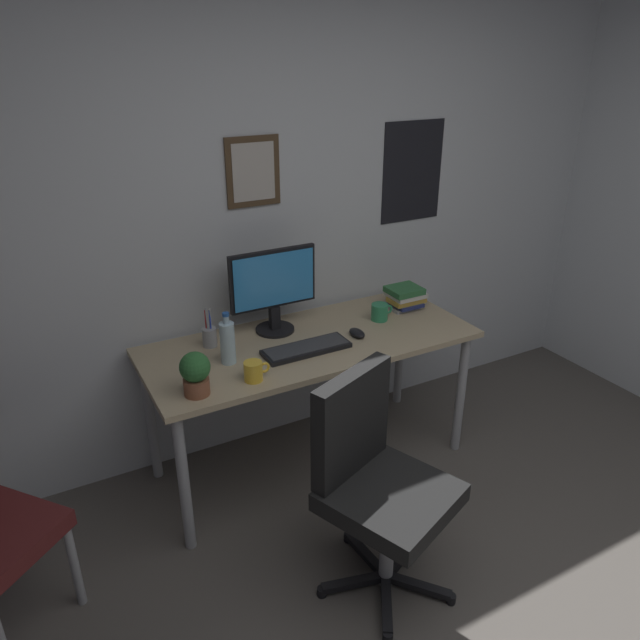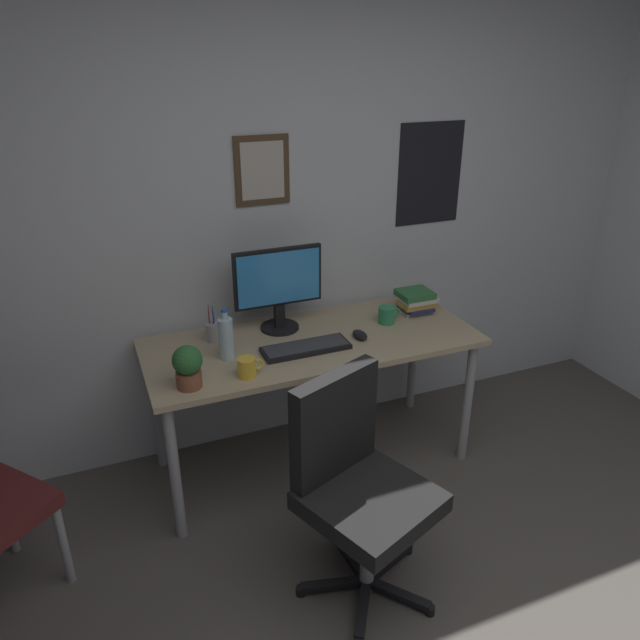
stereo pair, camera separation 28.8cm
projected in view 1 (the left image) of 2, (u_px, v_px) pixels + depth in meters
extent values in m
cube|color=silver|center=(287.00, 211.00, 3.17)|extent=(4.40, 0.08, 2.60)
cube|color=#4C3823|center=(253.00, 172.00, 2.95)|extent=(0.28, 0.02, 0.34)
cube|color=beige|center=(254.00, 172.00, 2.94)|extent=(0.22, 0.00, 0.28)
cube|color=black|center=(412.00, 172.00, 3.41)|extent=(0.40, 0.01, 0.56)
cube|color=tan|center=(311.00, 343.00, 3.03)|extent=(1.67, 0.69, 0.03)
cylinder|color=#9EA0A5|center=(184.00, 483.00, 2.62)|extent=(0.05, 0.05, 0.72)
cylinder|color=#9EA0A5|center=(461.00, 394.00, 3.29)|extent=(0.05, 0.05, 0.72)
cylinder|color=#9EA0A5|center=(151.00, 418.00, 3.07)|extent=(0.05, 0.05, 0.72)
cylinder|color=#9EA0A5|center=(400.00, 351.00, 3.75)|extent=(0.05, 0.05, 0.72)
cube|color=black|center=(390.00, 497.00, 2.39)|extent=(0.60, 0.60, 0.08)
cube|color=black|center=(351.00, 423.00, 2.39)|extent=(0.42, 0.22, 0.45)
cylinder|color=#9EA0A5|center=(387.00, 545.00, 2.49)|extent=(0.08, 0.08, 0.42)
cube|color=black|center=(403.00, 556.00, 2.66)|extent=(0.28, 0.14, 0.03)
cylinder|color=black|center=(420.00, 541.00, 2.76)|extent=(0.05, 0.05, 0.04)
cube|color=black|center=(366.00, 554.00, 2.67)|extent=(0.06, 0.28, 0.03)
cylinder|color=black|center=(348.00, 537.00, 2.78)|extent=(0.05, 0.05, 0.04)
cube|color=black|center=(354.00, 582.00, 2.53)|extent=(0.28, 0.11, 0.03)
cylinder|color=black|center=(322.00, 592.00, 2.51)|extent=(0.05, 0.05, 0.04)
cube|color=black|center=(387.00, 603.00, 2.44)|extent=(0.18, 0.26, 0.03)
cylinder|color=black|center=(388.00, 637.00, 2.31)|extent=(0.05, 0.05, 0.04)
cube|color=black|center=(418.00, 586.00, 2.52)|extent=(0.21, 0.24, 0.03)
cylinder|color=black|center=(451.00, 599.00, 2.47)|extent=(0.05, 0.05, 0.04)
cylinder|color=#9EA0A5|center=(75.00, 566.00, 2.40)|extent=(0.05, 0.05, 0.41)
cylinder|color=#9EA0A5|center=(7.00, 540.00, 2.52)|extent=(0.05, 0.05, 0.41)
cylinder|color=black|center=(275.00, 329.00, 3.12)|extent=(0.20, 0.20, 0.01)
cube|color=black|center=(275.00, 317.00, 3.09)|extent=(0.05, 0.04, 0.12)
cube|color=black|center=(273.00, 279.00, 3.01)|extent=(0.46, 0.02, 0.30)
cube|color=#338CD8|center=(274.00, 280.00, 2.99)|extent=(0.43, 0.00, 0.27)
cube|color=black|center=(306.00, 349.00, 2.91)|extent=(0.43, 0.15, 0.02)
cube|color=#38383A|center=(306.00, 346.00, 2.90)|extent=(0.41, 0.13, 0.00)
ellipsoid|color=black|center=(357.00, 333.00, 3.05)|extent=(0.06, 0.11, 0.04)
cylinder|color=silver|center=(228.00, 343.00, 2.77)|extent=(0.07, 0.07, 0.20)
cylinder|color=silver|center=(226.00, 319.00, 2.72)|extent=(0.03, 0.03, 0.04)
cylinder|color=#2659B2|center=(226.00, 314.00, 2.71)|extent=(0.03, 0.03, 0.01)
cylinder|color=#2D8C59|center=(380.00, 312.00, 3.23)|extent=(0.09, 0.09, 0.09)
torus|color=#2D8C59|center=(388.00, 309.00, 3.25)|extent=(0.05, 0.01, 0.05)
cylinder|color=yellow|center=(253.00, 371.00, 2.64)|extent=(0.08, 0.08, 0.09)
torus|color=yellow|center=(264.00, 368.00, 2.66)|extent=(0.05, 0.01, 0.05)
cylinder|color=brown|center=(197.00, 386.00, 2.54)|extent=(0.11, 0.11, 0.07)
sphere|color=#2D6B33|center=(195.00, 367.00, 2.50)|extent=(0.13, 0.13, 0.13)
ellipsoid|color=#287A38|center=(186.00, 366.00, 2.51)|extent=(0.07, 0.08, 0.02)
ellipsoid|color=#287A38|center=(200.00, 360.00, 2.53)|extent=(0.07, 0.08, 0.02)
ellipsoid|color=#287A38|center=(191.00, 369.00, 2.46)|extent=(0.08, 0.07, 0.02)
cylinder|color=#9EA0A5|center=(210.00, 337.00, 2.94)|extent=(0.07, 0.07, 0.09)
cylinder|color=#263FBF|center=(210.00, 323.00, 2.91)|extent=(0.01, 0.01, 0.13)
cylinder|color=red|center=(206.00, 322.00, 2.91)|extent=(0.01, 0.01, 0.13)
cylinder|color=black|center=(210.00, 322.00, 2.91)|extent=(0.01, 0.01, 0.13)
cylinder|color=#9EA0A5|center=(210.00, 322.00, 2.91)|extent=(0.01, 0.03, 0.14)
cylinder|color=#9EA0A5|center=(207.00, 322.00, 2.90)|extent=(0.01, 0.02, 0.14)
cube|color=gray|center=(401.00, 306.00, 3.40)|extent=(0.16, 0.16, 0.02)
cube|color=navy|center=(405.00, 303.00, 3.38)|extent=(0.15, 0.15, 0.02)
cube|color=gold|center=(406.00, 300.00, 3.37)|extent=(0.19, 0.13, 0.03)
cube|color=silver|center=(406.00, 294.00, 3.37)|extent=(0.19, 0.17, 0.03)
cube|color=#33723F|center=(404.00, 290.00, 3.34)|extent=(0.18, 0.16, 0.03)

